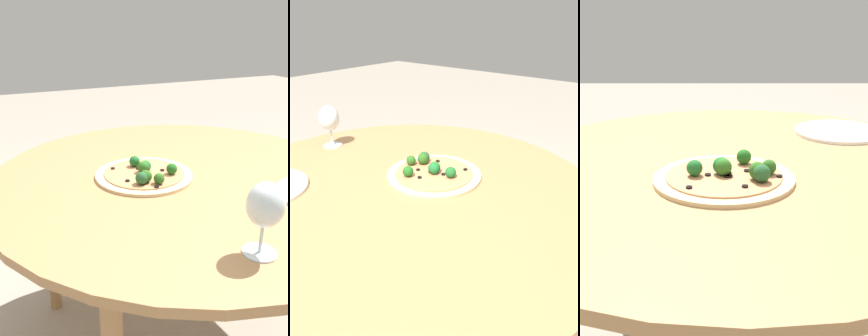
{
  "view_description": "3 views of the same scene",
  "coord_description": "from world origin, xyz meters",
  "views": [
    {
      "loc": [
        0.6,
        1.01,
        1.22
      ],
      "look_at": [
        0.12,
        -0.03,
        0.77
      ],
      "focal_mm": 40.0,
      "sensor_mm": 36.0,
      "label": 1
    },
    {
      "loc": [
        -0.65,
        -0.66,
        1.25
      ],
      "look_at": [
        0.12,
        -0.03,
        0.77
      ],
      "focal_mm": 35.0,
      "sensor_mm": 36.0,
      "label": 2
    },
    {
      "loc": [
        1.11,
        -0.03,
        1.11
      ],
      "look_at": [
        0.12,
        -0.03,
        0.77
      ],
      "focal_mm": 50.0,
      "sensor_mm": 36.0,
      "label": 3
    }
  ],
  "objects": [
    {
      "name": "dining_table",
      "position": [
        0.0,
        0.0,
        0.67
      ],
      "size": [
        1.28,
        1.28,
        0.74
      ],
      "color": "#A87A4C",
      "rests_on": "ground_plane"
    },
    {
      "name": "pizza",
      "position": [
        0.12,
        -0.02,
        0.75
      ],
      "size": [
        0.32,
        0.32,
        0.05
      ],
      "color": "#DBBC89",
      "rests_on": "dining_table"
    },
    {
      "name": "wine_glass",
      "position": [
        0.07,
        0.48,
        0.85
      ],
      "size": [
        0.08,
        0.08,
        0.17
      ],
      "color": "silver",
      "rests_on": "dining_table"
    }
  ]
}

